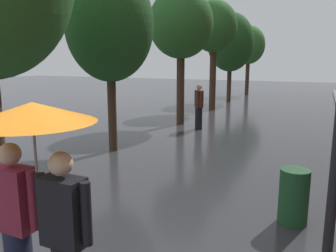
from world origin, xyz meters
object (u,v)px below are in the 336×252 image
at_px(street_tree_4, 230,42).
at_px(litter_bin, 294,196).
at_px(street_tree_1, 109,25).
at_px(street_tree_3, 214,28).
at_px(street_tree_5, 249,45).
at_px(pedestrian_walking_midground, 199,106).
at_px(street_tree_2, 181,25).
at_px(couple_under_umbrella, 36,180).

height_order(street_tree_4, litter_bin, street_tree_4).
xyz_separation_m(street_tree_1, street_tree_3, (0.13, 8.61, 0.65)).
distance_m(street_tree_5, pedestrian_walking_midground, 13.72).
bearing_deg(street_tree_2, street_tree_3, 90.35).
bearing_deg(litter_bin, couple_under_umbrella, -123.40).
bearing_deg(street_tree_4, street_tree_1, -89.96).
height_order(street_tree_4, street_tree_5, street_tree_4).
height_order(street_tree_5, couple_under_umbrella, street_tree_5).
height_order(litter_bin, pedestrian_walking_midground, pedestrian_walking_midground).
xyz_separation_m(street_tree_1, couple_under_umbrella, (2.87, -5.47, -1.94)).
bearing_deg(couple_under_umbrella, street_tree_2, 105.37).
bearing_deg(pedestrian_walking_midground, litter_bin, -58.95).
distance_m(street_tree_3, litter_bin, 12.54).
xyz_separation_m(street_tree_4, litter_bin, (4.88, -14.77, -3.04)).
bearing_deg(street_tree_5, litter_bin, -76.19).
height_order(street_tree_4, couple_under_umbrella, street_tree_4).
height_order(street_tree_2, street_tree_4, street_tree_4).
bearing_deg(pedestrian_walking_midground, street_tree_1, -107.01).
distance_m(street_tree_2, couple_under_umbrella, 10.53).
distance_m(street_tree_2, street_tree_5, 12.75).
bearing_deg(couple_under_umbrella, street_tree_3, 101.03).
bearing_deg(street_tree_1, couple_under_umbrella, -62.28).
bearing_deg(litter_bin, pedestrian_walking_midground, 121.05).
bearing_deg(street_tree_3, pedestrian_walking_midground, -78.15).
xyz_separation_m(street_tree_2, couple_under_umbrella, (2.72, -9.90, -2.35)).
xyz_separation_m(street_tree_3, street_tree_5, (-0.07, 8.56, -0.50)).
distance_m(street_tree_4, street_tree_5, 4.83).
xyz_separation_m(street_tree_2, street_tree_3, (-0.03, 4.19, 0.24)).
bearing_deg(street_tree_1, street_tree_5, 89.82).
xyz_separation_m(street_tree_1, street_tree_4, (-0.01, 12.34, 0.13)).
distance_m(street_tree_1, litter_bin, 6.18).
bearing_deg(street_tree_1, litter_bin, -26.55).
bearing_deg(street_tree_4, street_tree_3, -87.89).
xyz_separation_m(street_tree_2, street_tree_4, (-0.16, 7.91, -0.28)).
bearing_deg(street_tree_4, couple_under_umbrella, -80.80).
bearing_deg(street_tree_4, street_tree_2, -88.82).
height_order(street_tree_3, street_tree_5, street_tree_3).
bearing_deg(street_tree_4, street_tree_5, 89.25).
xyz_separation_m(street_tree_2, pedestrian_walking_midground, (0.99, -0.67, -2.91)).
xyz_separation_m(litter_bin, pedestrian_walking_midground, (-3.73, 6.19, 0.40)).
distance_m(street_tree_1, street_tree_3, 8.64).
height_order(street_tree_3, couple_under_umbrella, street_tree_3).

